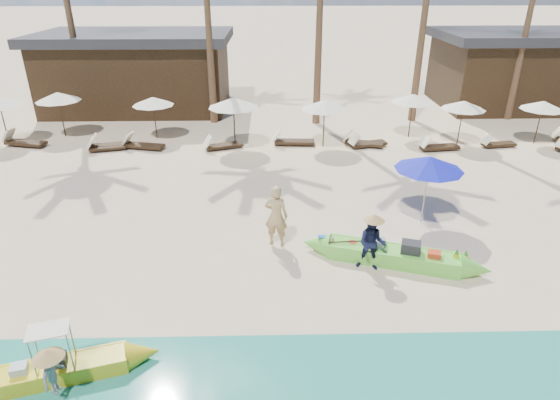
{
  "coord_description": "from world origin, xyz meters",
  "views": [
    {
      "loc": [
        -0.36,
        -10.51,
        7.19
      ],
      "look_at": [
        -0.07,
        2.0,
        1.16
      ],
      "focal_mm": 30.0,
      "sensor_mm": 36.0,
      "label": 1
    }
  ],
  "objects_px": {
    "yellow_canoe": "(48,372)",
    "tourist": "(276,216)",
    "blue_umbrella": "(430,163)",
    "green_canoe": "(393,255)"
  },
  "relations": [
    {
      "from": "green_canoe",
      "to": "yellow_canoe",
      "type": "distance_m",
      "value": 8.69
    },
    {
      "from": "tourist",
      "to": "blue_umbrella",
      "type": "distance_m",
      "value": 4.98
    },
    {
      "from": "tourist",
      "to": "blue_umbrella",
      "type": "relative_size",
      "value": 0.84
    },
    {
      "from": "yellow_canoe",
      "to": "tourist",
      "type": "bearing_deg",
      "value": 32.23
    },
    {
      "from": "yellow_canoe",
      "to": "tourist",
      "type": "relative_size",
      "value": 2.45
    },
    {
      "from": "green_canoe",
      "to": "yellow_canoe",
      "type": "height_order",
      "value": "yellow_canoe"
    },
    {
      "from": "green_canoe",
      "to": "blue_umbrella",
      "type": "xyz_separation_m",
      "value": [
        1.5,
        2.33,
        1.8
      ]
    },
    {
      "from": "tourist",
      "to": "blue_umbrella",
      "type": "xyz_separation_m",
      "value": [
        4.69,
        1.26,
        1.09
      ]
    },
    {
      "from": "yellow_canoe",
      "to": "blue_umbrella",
      "type": "bearing_deg",
      "value": 18.49
    },
    {
      "from": "tourist",
      "to": "blue_umbrella",
      "type": "height_order",
      "value": "blue_umbrella"
    }
  ]
}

